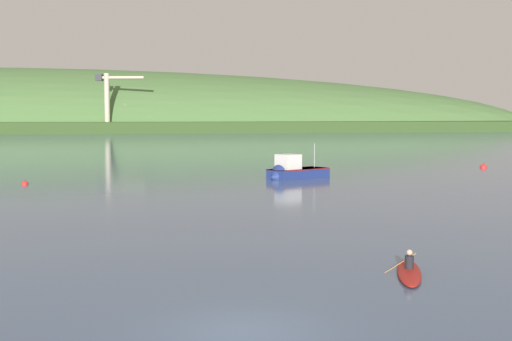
{
  "coord_description": "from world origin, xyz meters",
  "views": [
    {
      "loc": [
        -3.15,
        -16.61,
        5.71
      ],
      "look_at": [
        6.55,
        29.45,
        1.79
      ],
      "focal_mm": 46.21,
      "sensor_mm": 36.0,
      "label": 1
    }
  ],
  "objects_px": {
    "fishing_boat_moored": "(293,173)",
    "mooring_buoy_foreground": "(483,168)",
    "dockside_crane": "(108,103)",
    "mooring_buoy_midchannel": "(25,184)",
    "canoe_with_paddler": "(409,272)"
  },
  "relations": [
    {
      "from": "dockside_crane",
      "to": "mooring_buoy_foreground",
      "type": "bearing_deg",
      "value": -60.96
    },
    {
      "from": "dockside_crane",
      "to": "mooring_buoy_midchannel",
      "type": "relative_size",
      "value": 30.12
    },
    {
      "from": "dockside_crane",
      "to": "mooring_buoy_foreground",
      "type": "height_order",
      "value": "dockside_crane"
    },
    {
      "from": "dockside_crane",
      "to": "fishing_boat_moored",
      "type": "distance_m",
      "value": 169.95
    },
    {
      "from": "mooring_buoy_midchannel",
      "to": "mooring_buoy_foreground",
      "type": "bearing_deg",
      "value": 9.79
    },
    {
      "from": "fishing_boat_moored",
      "to": "mooring_buoy_foreground",
      "type": "bearing_deg",
      "value": 170.16
    },
    {
      "from": "mooring_buoy_foreground",
      "to": "mooring_buoy_midchannel",
      "type": "xyz_separation_m",
      "value": [
        -47.09,
        -8.12,
        0.0
      ]
    },
    {
      "from": "dockside_crane",
      "to": "fishing_boat_moored",
      "type": "bearing_deg",
      "value": -69.4
    },
    {
      "from": "fishing_boat_moored",
      "to": "mooring_buoy_foreground",
      "type": "xyz_separation_m",
      "value": [
        23.76,
        7.6,
        -0.46
      ]
    },
    {
      "from": "fishing_boat_moored",
      "to": "dockside_crane",
      "type": "bearing_deg",
      "value": -111.32
    },
    {
      "from": "dockside_crane",
      "to": "canoe_with_paddler",
      "type": "distance_m",
      "value": 205.58
    },
    {
      "from": "canoe_with_paddler",
      "to": "mooring_buoy_foreground",
      "type": "height_order",
      "value": "canoe_with_paddler"
    },
    {
      "from": "canoe_with_paddler",
      "to": "mooring_buoy_midchannel",
      "type": "relative_size",
      "value": 6.37
    },
    {
      "from": "canoe_with_paddler",
      "to": "mooring_buoy_midchannel",
      "type": "bearing_deg",
      "value": 49.13
    },
    {
      "from": "dockside_crane",
      "to": "fishing_boat_moored",
      "type": "relative_size",
      "value": 3.01
    }
  ]
}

